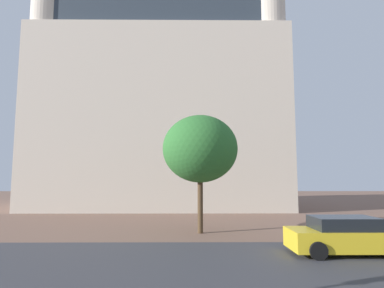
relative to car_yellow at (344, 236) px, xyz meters
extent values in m
plane|color=brown|center=(-5.80, -1.73, -0.68)|extent=(120.00, 120.00, 0.00)
cube|color=#38383D|center=(-5.80, -1.79, -0.67)|extent=(120.00, 8.12, 0.00)
cube|color=beige|center=(-8.72, 20.48, 7.60)|extent=(23.49, 13.29, 16.54)
cube|color=#2D3842|center=(-8.72, 20.48, 17.07)|extent=(21.61, 12.23, 2.40)
cube|color=beige|center=(-8.30, 20.48, 12.67)|extent=(5.64, 5.64, 26.69)
cylinder|color=beige|center=(-18.97, 15.34, 9.39)|extent=(2.80, 2.80, 20.13)
cylinder|color=beige|center=(1.52, 15.34, 9.32)|extent=(2.80, 2.80, 19.99)
cube|color=gold|center=(0.00, 0.00, -0.13)|extent=(4.16, 1.76, 0.75)
cube|color=black|center=(0.00, 0.00, 0.48)|extent=(2.33, 1.55, 0.47)
cylinder|color=black|center=(1.37, 0.88, -0.36)|extent=(0.64, 0.22, 0.64)
cylinder|color=black|center=(-1.37, 0.88, -0.36)|extent=(0.64, 0.22, 0.64)
cylinder|color=black|center=(-1.37, -0.88, -0.36)|extent=(0.64, 0.22, 0.64)
cylinder|color=#4C3823|center=(-5.33, 4.62, 0.74)|extent=(0.28, 0.28, 2.83)
ellipsoid|color=#2D6B2D|center=(-5.33, 4.62, 3.76)|extent=(4.02, 4.02, 3.62)
camera|label=1|loc=(-5.91, -12.25, 2.19)|focal=29.53mm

